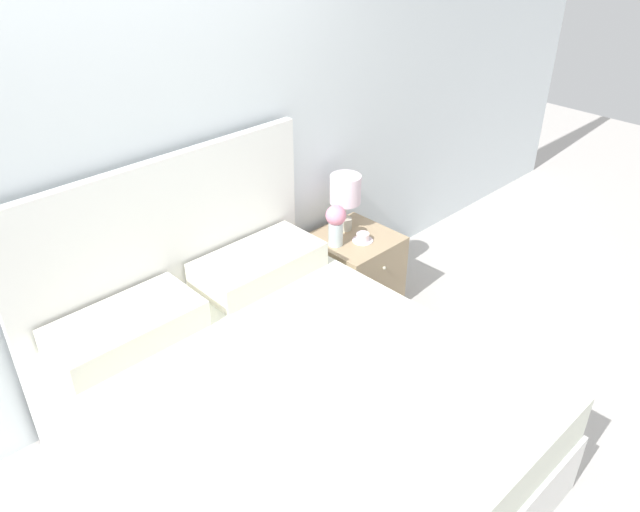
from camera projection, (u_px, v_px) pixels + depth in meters
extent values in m
plane|color=#BCB7B2|center=(184.00, 366.00, 3.61)|extent=(12.00, 12.00, 0.00)
cube|color=white|center=(145.00, 153.00, 2.97)|extent=(8.00, 0.06, 2.60)
cube|color=white|center=(298.00, 441.00, 2.92)|extent=(1.65, 1.97, 0.34)
cube|color=white|center=(296.00, 396.00, 2.77)|extent=(1.62, 1.93, 0.23)
cube|color=white|center=(173.00, 275.00, 3.26)|extent=(1.68, 0.05, 1.29)
cube|color=white|center=(126.00, 328.00, 2.89)|extent=(0.69, 0.36, 0.14)
cube|color=white|center=(259.00, 264.00, 3.36)|extent=(0.69, 0.36, 0.14)
cube|color=tan|center=(354.00, 272.00, 3.99)|extent=(0.48, 0.48, 0.51)
sphere|color=#B2AD93|center=(384.00, 268.00, 3.77)|extent=(0.02, 0.02, 0.02)
cylinder|color=beige|center=(345.00, 224.00, 3.93)|extent=(0.09, 0.09, 0.08)
cylinder|color=#B7B29E|center=(345.00, 210.00, 3.88)|extent=(0.02, 0.02, 0.11)
cylinder|color=silver|center=(345.00, 189.00, 3.81)|extent=(0.19, 0.19, 0.18)
cylinder|color=silver|center=(336.00, 234.00, 3.74)|extent=(0.09, 0.09, 0.15)
sphere|color=pink|center=(336.00, 215.00, 3.68)|extent=(0.12, 0.12, 0.12)
sphere|color=#609356|center=(339.00, 218.00, 3.71)|extent=(0.06, 0.06, 0.06)
cylinder|color=white|center=(363.00, 240.00, 3.82)|extent=(0.13, 0.13, 0.01)
cylinder|color=white|center=(363.00, 237.00, 3.81)|extent=(0.08, 0.08, 0.05)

